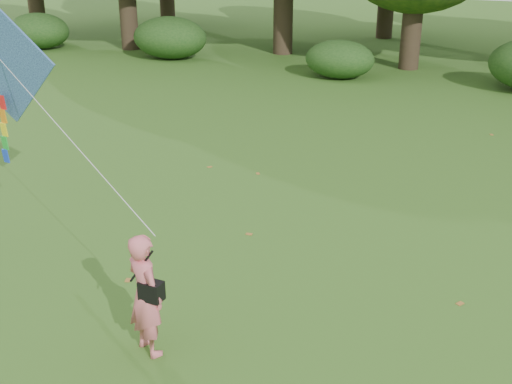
% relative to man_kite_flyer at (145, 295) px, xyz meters
% --- Properties ---
extents(ground, '(100.00, 100.00, 0.00)m').
position_rel_man_kite_flyer_xyz_m(ground, '(0.84, 0.41, -0.87)').
color(ground, '#265114').
rests_on(ground, ground).
extents(man_kite_flyer, '(0.75, 0.64, 1.73)m').
position_rel_man_kite_flyer_xyz_m(man_kite_flyer, '(0.00, 0.00, 0.00)').
color(man_kite_flyer, '#E06971').
rests_on(man_kite_flyer, ground).
extents(crossbody_bag, '(0.43, 0.20, 0.70)m').
position_rel_man_kite_flyer_xyz_m(crossbody_bag, '(0.12, -0.03, 0.11)').
color(crossbody_bag, black).
rests_on(crossbody_bag, ground).
extents(shrub_band, '(39.15, 3.22, 1.88)m').
position_rel_man_kite_flyer_xyz_m(shrub_band, '(0.11, 18.01, -0.01)').
color(shrub_band, '#264919').
rests_on(shrub_band, ground).
extents(fallen_leaves, '(11.02, 11.77, 0.01)m').
position_rel_man_kite_flyer_xyz_m(fallen_leaves, '(1.30, 5.54, -0.86)').
color(fallen_leaves, '#986429').
rests_on(fallen_leaves, ground).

